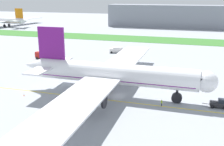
{
  "coord_description": "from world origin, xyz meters",
  "views": [
    {
      "loc": [
        18.86,
        -66.7,
        26.73
      ],
      "look_at": [
        -3.88,
        7.82,
        3.91
      ],
      "focal_mm": 43.5,
      "sensor_mm": 36.0,
      "label": 1
    }
  ],
  "objects_px": {
    "airliner_foreground": "(112,74)",
    "pushback_tug": "(219,104)",
    "parked_airliner_far_left": "(4,20)",
    "service_truck_baggage_loader": "(116,50)",
    "ground_crew_wingwalker_port": "(162,102)",
    "service_truck_fuel_bowser": "(41,55)",
    "traffic_cone_near_nose": "(24,95)"
  },
  "relations": [
    {
      "from": "airliner_foreground",
      "to": "pushback_tug",
      "type": "distance_m",
      "value": 27.9
    },
    {
      "from": "parked_airliner_far_left",
      "to": "airliner_foreground",
      "type": "bearing_deg",
      "value": -43.66
    },
    {
      "from": "airliner_foreground",
      "to": "service_truck_baggage_loader",
      "type": "xyz_separation_m",
      "value": [
        -14.34,
        53.98,
        -4.63
      ]
    },
    {
      "from": "airliner_foreground",
      "to": "pushback_tug",
      "type": "xyz_separation_m",
      "value": [
        27.43,
        -0.11,
        -5.11
      ]
    },
    {
      "from": "airliner_foreground",
      "to": "service_truck_baggage_loader",
      "type": "distance_m",
      "value": 56.05
    },
    {
      "from": "pushback_tug",
      "to": "ground_crew_wingwalker_port",
      "type": "bearing_deg",
      "value": -166.15
    },
    {
      "from": "pushback_tug",
      "to": "service_truck_fuel_bowser",
      "type": "xyz_separation_m",
      "value": [
        -69.29,
        33.15,
        0.54
      ]
    },
    {
      "from": "ground_crew_wingwalker_port",
      "to": "parked_airliner_far_left",
      "type": "bearing_deg",
      "value": 138.43
    },
    {
      "from": "traffic_cone_near_nose",
      "to": "service_truck_baggage_loader",
      "type": "bearing_deg",
      "value": 82.21
    },
    {
      "from": "ground_crew_wingwalker_port",
      "to": "service_truck_baggage_loader",
      "type": "relative_size",
      "value": 0.26
    },
    {
      "from": "airliner_foreground",
      "to": "traffic_cone_near_nose",
      "type": "height_order",
      "value": "airliner_foreground"
    },
    {
      "from": "ground_crew_wingwalker_port",
      "to": "airliner_foreground",
      "type": "bearing_deg",
      "value": 166.19
    },
    {
      "from": "traffic_cone_near_nose",
      "to": "service_truck_baggage_loader",
      "type": "xyz_separation_m",
      "value": [
        8.39,
        61.32,
        1.21
      ]
    },
    {
      "from": "pushback_tug",
      "to": "traffic_cone_near_nose",
      "type": "xyz_separation_m",
      "value": [
        -50.15,
        -7.23,
        -0.73
      ]
    },
    {
      "from": "pushback_tug",
      "to": "parked_airliner_far_left",
      "type": "relative_size",
      "value": 0.07
    },
    {
      "from": "parked_airliner_far_left",
      "to": "service_truck_fuel_bowser",
      "type": "bearing_deg",
      "value": -45.84
    },
    {
      "from": "ground_crew_wingwalker_port",
      "to": "pushback_tug",
      "type": "bearing_deg",
      "value": 13.85
    },
    {
      "from": "ground_crew_wingwalker_port",
      "to": "parked_airliner_far_left",
      "type": "xyz_separation_m",
      "value": [
        -147.27,
        130.63,
        4.25
      ]
    },
    {
      "from": "ground_crew_wingwalker_port",
      "to": "parked_airliner_far_left",
      "type": "relative_size",
      "value": 0.02
    },
    {
      "from": "ground_crew_wingwalker_port",
      "to": "parked_airliner_far_left",
      "type": "height_order",
      "value": "parked_airliner_far_left"
    },
    {
      "from": "service_truck_baggage_loader",
      "to": "service_truck_fuel_bowser",
      "type": "height_order",
      "value": "service_truck_fuel_bowser"
    },
    {
      "from": "ground_crew_wingwalker_port",
      "to": "service_truck_baggage_loader",
      "type": "distance_m",
      "value": 64.01
    },
    {
      "from": "service_truck_baggage_loader",
      "to": "parked_airliner_far_left",
      "type": "relative_size",
      "value": 0.08
    },
    {
      "from": "traffic_cone_near_nose",
      "to": "parked_airliner_far_left",
      "type": "bearing_deg",
      "value": 129.42
    },
    {
      "from": "traffic_cone_near_nose",
      "to": "parked_airliner_far_left",
      "type": "height_order",
      "value": "parked_airliner_far_left"
    },
    {
      "from": "traffic_cone_near_nose",
      "to": "ground_crew_wingwalker_port",
      "type": "bearing_deg",
      "value": 6.08
    },
    {
      "from": "ground_crew_wingwalker_port",
      "to": "service_truck_baggage_loader",
      "type": "bearing_deg",
      "value": 116.24
    },
    {
      "from": "service_truck_baggage_loader",
      "to": "pushback_tug",
      "type": "bearing_deg",
      "value": -52.33
    },
    {
      "from": "airliner_foreground",
      "to": "service_truck_baggage_loader",
      "type": "relative_size",
      "value": 13.06
    },
    {
      "from": "pushback_tug",
      "to": "service_truck_fuel_bowser",
      "type": "height_order",
      "value": "service_truck_fuel_bowser"
    },
    {
      "from": "service_truck_fuel_bowser",
      "to": "parked_airliner_far_left",
      "type": "distance_m",
      "value": 131.31
    },
    {
      "from": "parked_airliner_far_left",
      "to": "ground_crew_wingwalker_port",
      "type": "bearing_deg",
      "value": -41.57
    }
  ]
}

